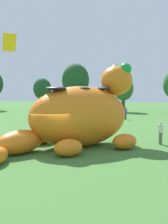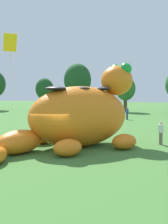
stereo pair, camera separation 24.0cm
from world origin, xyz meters
name	(u,v)px [view 1 (the left image)]	position (x,y,z in m)	size (l,w,h in m)	color
ground_plane	(55,151)	(0.00, 0.00, 0.00)	(160.00, 160.00, 0.00)	#427533
giant_inflatable_creature	(80,115)	(1.21, 1.82, 2.20)	(8.71, 11.00, 6.01)	orange
car_red	(52,109)	(-11.40, 27.24, 0.86)	(2.34, 4.29, 1.72)	red
car_white	(74,109)	(-7.33, 27.23, 0.86)	(2.02, 4.14, 1.72)	white
car_blue	(99,109)	(-2.90, 27.16, 0.86)	(2.01, 4.13, 1.72)	#2347B7
tree_left	(42,89)	(-16.70, 34.98, 4.35)	(3.75, 3.75, 6.66)	brown
tree_mid_left	(76,80)	(-8.46, 31.84, 5.96)	(5.13, 5.13, 9.11)	brown
tree_centre_left	(123,89)	(0.27, 34.32, 4.35)	(3.74, 3.74, 6.64)	brown
spectator_near_inflatable	(126,113)	(2.28, 20.56, 0.85)	(0.38, 0.26, 1.71)	#2D334C
spectator_mid_field	(161,133)	(6.73, 4.03, 0.85)	(0.38, 0.26, 1.71)	#726656
spectator_by_cars	(52,111)	(-8.94, 21.29, 0.85)	(0.38, 0.26, 1.71)	#726656
tethered_flying_kite	(9,44)	(-5.61, 4.04, 7.86)	(1.13, 1.13, 8.72)	brown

